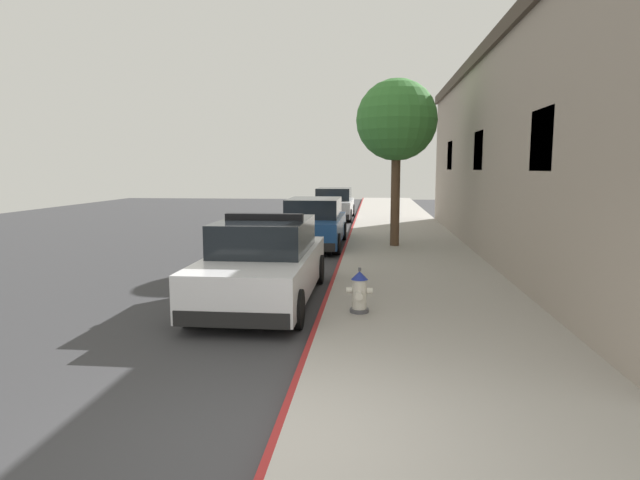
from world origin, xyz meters
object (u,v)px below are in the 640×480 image
(parked_car_silver_ahead, at_px, (314,224))
(fire_hydrant, at_px, (359,292))
(police_cruiser, at_px, (264,263))
(parked_car_dark_far, at_px, (334,204))
(street_tree, at_px, (397,121))

(parked_car_silver_ahead, xyz_separation_m, fire_hydrant, (1.72, -8.53, -0.26))
(police_cruiser, distance_m, parked_car_dark_far, 16.90)
(parked_car_silver_ahead, height_order, parked_car_dark_far, same)
(police_cruiser, xyz_separation_m, parked_car_silver_ahead, (0.13, 7.39, -0.00))
(police_cruiser, distance_m, street_tree, 8.05)
(police_cruiser, height_order, street_tree, street_tree)
(police_cruiser, bearing_deg, fire_hydrant, -31.62)
(police_cruiser, xyz_separation_m, fire_hydrant, (1.85, -1.14, -0.26))
(parked_car_silver_ahead, distance_m, fire_hydrant, 8.70)
(parked_car_dark_far, xyz_separation_m, street_tree, (2.65, -10.05, 3.22))
(police_cruiser, relative_size, parked_car_silver_ahead, 1.00)
(parked_car_dark_far, height_order, fire_hydrant, parked_car_dark_far)
(parked_car_silver_ahead, bearing_deg, police_cruiser, -90.98)
(fire_hydrant, relative_size, street_tree, 0.15)
(parked_car_silver_ahead, xyz_separation_m, street_tree, (2.60, -0.54, 3.22))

